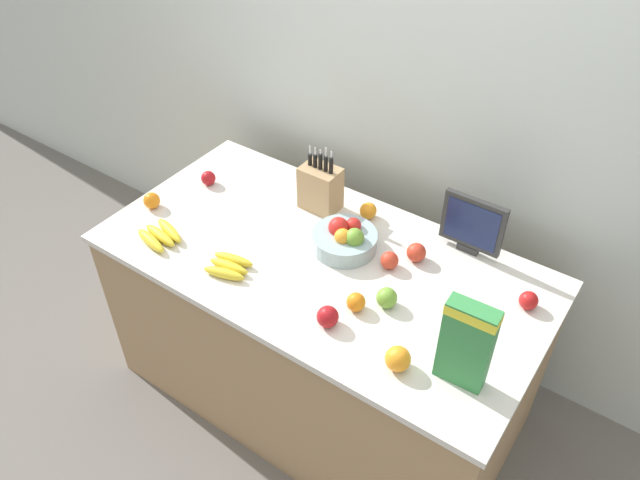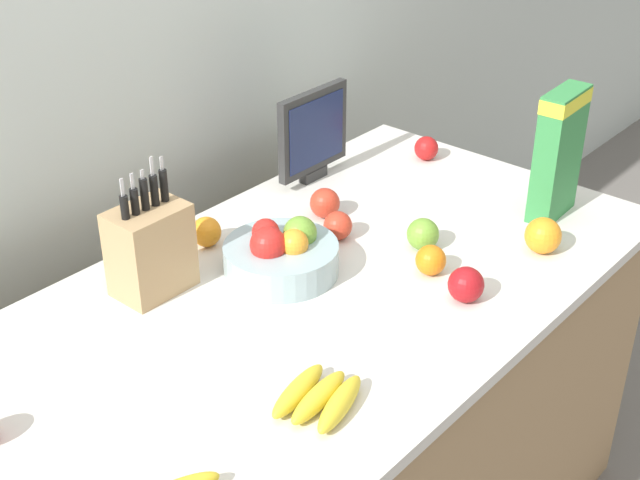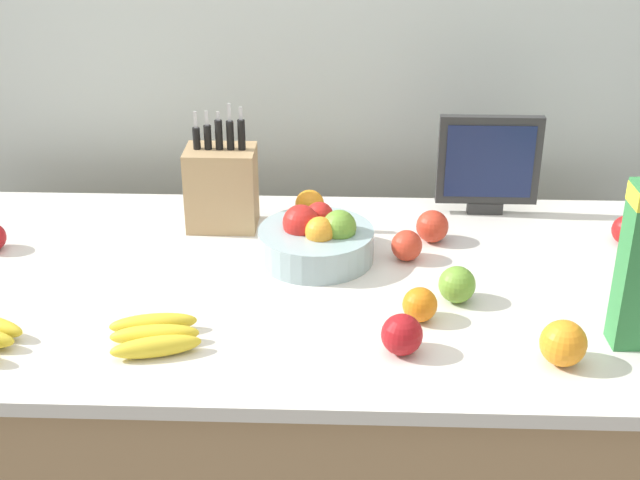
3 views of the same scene
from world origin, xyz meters
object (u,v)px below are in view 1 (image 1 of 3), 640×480
small_monitor (473,225)px  banana_bunch_left (160,236)px  knife_block (320,188)px  orange_back_center (356,302)px  fruit_bowl (345,239)px  apple_near_bananas (208,178)px  banana_bunch_right (229,266)px  orange_mid_left (398,359)px  orange_mid_right (152,201)px  apple_rightmost (389,260)px  apple_front (328,317)px  apple_leftmost (416,252)px  cereal_box (467,342)px  orange_front_left (368,211)px  apple_rear (529,300)px  apple_middle (387,298)px

small_monitor → banana_bunch_left: bearing=-148.4°
knife_block → orange_back_center: bearing=-43.3°
fruit_bowl → apple_near_bananas: 0.76m
banana_bunch_right → orange_mid_left: orange_mid_left is taller
fruit_bowl → orange_mid_right: 0.88m
apple_rightmost → orange_back_center: bearing=-87.2°
orange_mid_left → orange_back_center: (-0.26, 0.15, -0.01)m
apple_rightmost → apple_front: (-0.03, -0.39, 0.00)m
apple_near_bananas → orange_mid_left: 1.31m
orange_mid_right → apple_leftmost: bearing=17.7°
cereal_box → orange_front_left: size_ratio=4.56×
apple_leftmost → apple_rightmost: size_ratio=1.09×
small_monitor → apple_near_bananas: small_monitor is taller
apple_rear → orange_front_left: 0.77m
banana_bunch_left → apple_leftmost: size_ratio=2.68×
orange_front_left → small_monitor: bearing=5.7°
apple_leftmost → orange_mid_right: (-1.12, -0.36, -0.00)m
apple_rear → orange_mid_left: orange_mid_left is taller
apple_leftmost → orange_back_center: (-0.05, -0.36, -0.00)m
banana_bunch_left → orange_mid_left: bearing=-0.8°
cereal_box → apple_middle: cereal_box is taller
banana_bunch_left → apple_near_bananas: (-0.11, 0.41, 0.01)m
orange_front_left → apple_front: bearing=-71.5°
knife_block → orange_front_left: knife_block is taller
banana_bunch_left → apple_rear: 1.47m
cereal_box → apple_rightmost: cereal_box is taller
orange_mid_right → orange_front_left: bearing=30.4°
orange_back_center → apple_rightmost: bearing=92.8°
banana_bunch_left → apple_front: bearing=0.6°
orange_mid_left → banana_bunch_right: bearing=177.2°
knife_block → banana_bunch_left: (-0.42, -0.56, -0.08)m
fruit_bowl → banana_bunch_right: 0.48m
apple_middle → orange_mid_left: size_ratio=0.89×
knife_block → small_monitor: knife_block is taller
banana_bunch_right → banana_bunch_left: bearing=-176.4°
orange_mid_right → cereal_box: bearing=-2.9°
banana_bunch_left → orange_mid_right: orange_mid_right is taller
orange_back_center → apple_rear: bearing=35.6°
knife_block → orange_mid_right: bearing=-145.0°
apple_rightmost → orange_mid_right: bearing=-166.2°
fruit_bowl → banana_bunch_left: 0.76m
orange_mid_left → orange_front_left: orange_mid_left is taller
fruit_bowl → orange_back_center: 0.34m
knife_block → cereal_box: 1.03m
knife_block → apple_rear: 0.97m
banana_bunch_right → orange_mid_left: bearing=-2.8°
cereal_box → orange_front_left: cereal_box is taller
apple_near_bananas → orange_mid_right: 0.28m
cereal_box → orange_back_center: 0.47m
apple_middle → apple_near_bananas: size_ratio=1.17×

